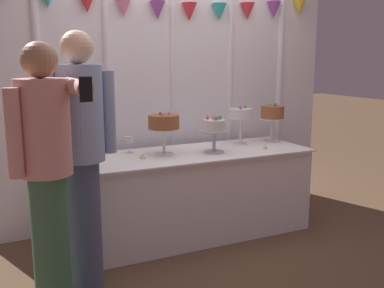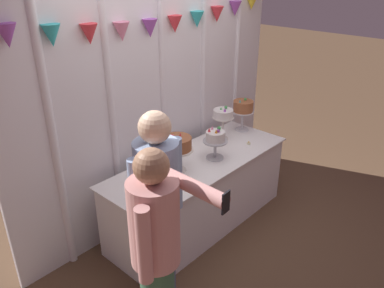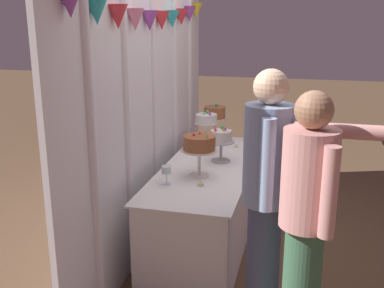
% 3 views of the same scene
% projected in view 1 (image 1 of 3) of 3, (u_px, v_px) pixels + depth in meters
% --- Properties ---
extents(ground_plane, '(24.00, 24.00, 0.00)m').
position_uv_depth(ground_plane, '(200.00, 237.00, 3.93)').
color(ground_plane, brown).
extents(draped_curtain, '(3.41, 0.15, 2.44)m').
position_uv_depth(draped_curtain, '(171.00, 87.00, 4.22)').
color(draped_curtain, white).
rests_on(draped_curtain, ground_plane).
extents(cake_table, '(2.05, 0.75, 0.75)m').
position_uv_depth(cake_table, '(195.00, 193.00, 3.95)').
color(cake_table, white).
rests_on(cake_table, ground_plane).
extents(cake_display_leftmost, '(0.30, 0.30, 0.37)m').
position_uv_depth(cake_display_leftmost, '(164.00, 124.00, 3.72)').
color(cake_display_leftmost, silver).
rests_on(cake_display_leftmost, cake_table).
extents(cake_display_midleft, '(0.25, 0.25, 0.33)m').
position_uv_depth(cake_display_midleft, '(214.00, 128.00, 3.82)').
color(cake_display_midleft, '#B2B2B7').
rests_on(cake_display_midleft, cake_table).
extents(cake_display_midright, '(0.23, 0.23, 0.38)m').
position_uv_depth(cake_display_midright, '(241.00, 115.00, 4.18)').
color(cake_display_midright, silver).
rests_on(cake_display_midright, cake_table).
extents(cake_display_rightmost, '(0.25, 0.25, 0.38)m').
position_uv_depth(cake_display_rightmost, '(272.00, 114.00, 4.31)').
color(cake_display_rightmost, silver).
rests_on(cake_display_rightmost, cake_table).
extents(wine_glass, '(0.07, 0.07, 0.15)m').
position_uv_depth(wine_glass, '(129.00, 140.00, 3.82)').
color(wine_glass, silver).
rests_on(wine_glass, cake_table).
extents(tealight_far_left, '(0.05, 0.05, 0.04)m').
position_uv_depth(tealight_far_left, '(143.00, 157.00, 3.62)').
color(tealight_far_left, beige).
rests_on(tealight_far_left, cake_table).
extents(tealight_near_left, '(0.04, 0.04, 0.03)m').
position_uv_depth(tealight_near_left, '(265.00, 148.00, 4.01)').
color(tealight_near_left, beige).
rests_on(tealight_near_left, cake_table).
extents(guest_man_pink_jacket, '(0.46, 0.31, 1.73)m').
position_uv_depth(guest_man_pink_jacket, '(82.00, 152.00, 2.84)').
color(guest_man_pink_jacket, '#4C5675').
rests_on(guest_man_pink_jacket, ground_plane).
extents(guest_girl_blue_dress, '(0.41, 0.59, 1.65)m').
position_uv_depth(guest_girl_blue_dress, '(47.00, 171.00, 2.52)').
color(guest_girl_blue_dress, '#3D6B4C').
rests_on(guest_girl_blue_dress, ground_plane).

